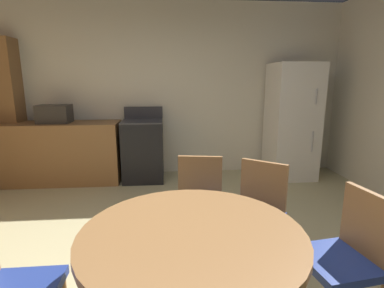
{
  "coord_description": "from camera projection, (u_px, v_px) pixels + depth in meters",
  "views": [
    {
      "loc": [
        -0.03,
        -1.89,
        1.5
      ],
      "look_at": [
        0.23,
        1.01,
        0.87
      ],
      "focal_mm": 27.27,
      "sensor_mm": 36.0,
      "label": 1
    }
  ],
  "objects": [
    {
      "name": "oven_range",
      "position": [
        143.0,
        150.0,
        4.45
      ],
      "size": [
        0.6,
        0.6,
        1.1
      ],
      "color": "black",
      "rests_on": "ground"
    },
    {
      "name": "kitchen_counter",
      "position": [
        56.0,
        153.0,
        4.34
      ],
      "size": [
        1.89,
        0.6,
        0.9
      ],
      "primitive_type": "cube",
      "color": "olive",
      "rests_on": "ground"
    },
    {
      "name": "refrigerator",
      "position": [
        292.0,
        122.0,
        4.51
      ],
      "size": [
        0.68,
        0.68,
        1.76
      ],
      "color": "white",
      "rests_on": "ground"
    },
    {
      "name": "chair_west",
      "position": [
        0.0,
        288.0,
        1.44
      ],
      "size": [
        0.4,
        0.4,
        0.87
      ],
      "rotation": [
        0.0,
        0.0,
        6.29
      ],
      "color": "olive",
      "rests_on": "ground"
    },
    {
      "name": "chair_east",
      "position": [
        348.0,
        252.0,
        1.73
      ],
      "size": [
        0.45,
        0.45,
        0.87
      ],
      "rotation": [
        0.0,
        0.0,
        3.28
      ],
      "color": "olive",
      "rests_on": "ground"
    },
    {
      "name": "dining_table",
      "position": [
        192.0,
        259.0,
        1.5
      ],
      "size": [
        1.14,
        1.14,
        0.76
      ],
      "color": "olive",
      "rests_on": "ground"
    },
    {
      "name": "chair_north",
      "position": [
        199.0,
        202.0,
        2.46
      ],
      "size": [
        0.46,
        0.46,
        0.87
      ],
      "rotation": [
        0.0,
        0.0,
        4.56
      ],
      "color": "olive",
      "rests_on": "ground"
    },
    {
      "name": "wall_back",
      "position": [
        168.0,
        90.0,
        4.68
      ],
      "size": [
        5.85,
        0.12,
        2.7
      ],
      "primitive_type": "cube",
      "color": "silver",
      "rests_on": "ground"
    },
    {
      "name": "microwave",
      "position": [
        54.0,
        114.0,
        4.22
      ],
      "size": [
        0.44,
        0.32,
        0.26
      ],
      "primitive_type": "cube",
      "color": "#2D2B28",
      "rests_on": "kitchen_counter"
    },
    {
      "name": "chair_northeast",
      "position": [
        257.0,
        210.0,
        2.31
      ],
      "size": [
        0.56,
        0.56,
        0.87
      ],
      "rotation": [
        0.0,
        0.0,
        4.05
      ],
      "color": "olive",
      "rests_on": "ground"
    },
    {
      "name": "pantry_column",
      "position": [
        6.0,
        112.0,
        4.33
      ],
      "size": [
        0.44,
        0.36,
        2.1
      ],
      "primitive_type": "cube",
      "color": "olive",
      "rests_on": "ground"
    },
    {
      "name": "ground_plane",
      "position": [
        173.0,
        288.0,
        2.16
      ],
      "size": [
        14.0,
        14.0,
        0.0
      ],
      "primitive_type": "plane",
      "color": "tan"
    }
  ]
}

